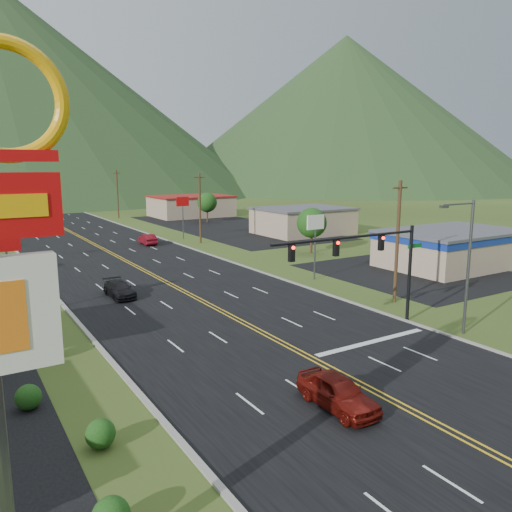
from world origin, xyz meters
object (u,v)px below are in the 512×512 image
car_red_near (338,393)px  car_dark_mid (119,290)px  traffic_signal (370,254)px  streetlight_east (466,259)px  car_red_far (148,239)px

car_red_near → car_dark_mid: 25.23m
traffic_signal → car_dark_mid: bearing=124.2°
car_dark_mid → car_red_near: bearing=-84.8°
traffic_signal → streetlight_east: size_ratio=1.46×
car_red_near → car_dark_mid: size_ratio=1.02×
streetlight_east → car_red_far: (-4.74, 47.53, -4.43)m
traffic_signal → car_red_near: (-9.20, -7.52, -4.54)m
car_red_near → traffic_signal: bearing=40.1°
traffic_signal → streetlight_east: 6.17m
traffic_signal → car_dark_mid: (-11.92, 17.56, -4.67)m
car_dark_mid → car_red_far: (11.87, 25.98, 0.09)m
car_red_near → car_red_far: 51.87m
car_red_far → car_red_near: bearing=83.0°
car_red_near → streetlight_east: bearing=15.1°
car_dark_mid → car_red_far: 28.56m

